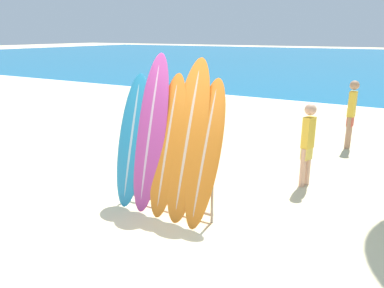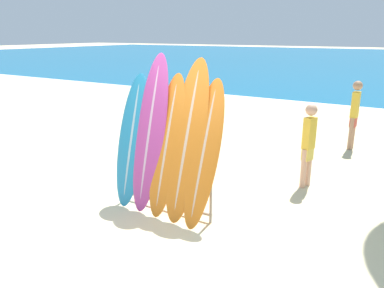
{
  "view_description": "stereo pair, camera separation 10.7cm",
  "coord_description": "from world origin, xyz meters",
  "px_view_note": "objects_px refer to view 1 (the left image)",
  "views": [
    {
      "loc": [
        2.8,
        -4.17,
        2.72
      ],
      "look_at": [
        -0.28,
        1.14,
        0.9
      ],
      "focal_mm": 35.0,
      "sensor_mm": 36.0,
      "label": 1
    },
    {
      "loc": [
        2.89,
        -4.11,
        2.72
      ],
      "look_at": [
        -0.28,
        1.14,
        0.9
      ],
      "focal_mm": 35.0,
      "sensor_mm": 36.0,
      "label": 2
    }
  ],
  "objects_px": {
    "person_near_water": "(308,142)",
    "surfboard_slot_1": "(151,133)",
    "surfboard_rack": "(166,183)",
    "surfboard_slot_0": "(132,141)",
    "surfboard_slot_2": "(168,145)",
    "surfboard_slot_4": "(205,153)",
    "person_mid_beach": "(351,112)",
    "surfboard_slot_3": "(188,140)"
  },
  "relations": [
    {
      "from": "person_near_water",
      "to": "surfboard_slot_1",
      "type": "bearing_deg",
      "value": -24.78
    },
    {
      "from": "surfboard_rack",
      "to": "surfboard_slot_0",
      "type": "height_order",
      "value": "surfboard_slot_0"
    },
    {
      "from": "surfboard_slot_2",
      "to": "surfboard_slot_4",
      "type": "relative_size",
      "value": 1.02
    },
    {
      "from": "surfboard_slot_2",
      "to": "person_mid_beach",
      "type": "height_order",
      "value": "surfboard_slot_2"
    },
    {
      "from": "surfboard_slot_1",
      "to": "person_near_water",
      "type": "bearing_deg",
      "value": 46.49
    },
    {
      "from": "person_mid_beach",
      "to": "surfboard_slot_4",
      "type": "bearing_deg",
      "value": -11.11
    },
    {
      "from": "surfboard_slot_0",
      "to": "surfboard_slot_1",
      "type": "relative_size",
      "value": 0.87
    },
    {
      "from": "surfboard_slot_2",
      "to": "surfboard_slot_4",
      "type": "height_order",
      "value": "surfboard_slot_2"
    },
    {
      "from": "surfboard_slot_3",
      "to": "person_near_water",
      "type": "xyz_separation_m",
      "value": [
        1.3,
        2.04,
        -0.35
      ]
    },
    {
      "from": "surfboard_slot_1",
      "to": "person_near_water",
      "type": "height_order",
      "value": "surfboard_slot_1"
    },
    {
      "from": "surfboard_rack",
      "to": "surfboard_slot_0",
      "type": "relative_size",
      "value": 0.78
    },
    {
      "from": "person_near_water",
      "to": "surfboard_rack",
      "type": "bearing_deg",
      "value": -18.81
    },
    {
      "from": "surfboard_slot_2",
      "to": "surfboard_slot_4",
      "type": "xyz_separation_m",
      "value": [
        0.65,
        0.0,
        -0.02
      ]
    },
    {
      "from": "surfboard_slot_3",
      "to": "person_mid_beach",
      "type": "height_order",
      "value": "surfboard_slot_3"
    },
    {
      "from": "surfboard_slot_3",
      "to": "surfboard_slot_4",
      "type": "xyz_separation_m",
      "value": [
        0.31,
        -0.04,
        -0.14
      ]
    },
    {
      "from": "surfboard_slot_0",
      "to": "surfboard_slot_4",
      "type": "relative_size",
      "value": 1.0
    },
    {
      "from": "surfboard_rack",
      "to": "surfboard_slot_0",
      "type": "bearing_deg",
      "value": 177.65
    },
    {
      "from": "surfboard_slot_1",
      "to": "surfboard_slot_3",
      "type": "distance_m",
      "value": 0.67
    },
    {
      "from": "surfboard_slot_3",
      "to": "person_near_water",
      "type": "relative_size",
      "value": 1.55
    },
    {
      "from": "surfboard_slot_1",
      "to": "person_mid_beach",
      "type": "xyz_separation_m",
      "value": [
        2.29,
        5.01,
        -0.32
      ]
    },
    {
      "from": "surfboard_slot_1",
      "to": "surfboard_slot_3",
      "type": "bearing_deg",
      "value": 1.96
    },
    {
      "from": "surfboard_slot_1",
      "to": "surfboard_slot_2",
      "type": "bearing_deg",
      "value": -3.74
    },
    {
      "from": "surfboard_slot_0",
      "to": "surfboard_rack",
      "type": "bearing_deg",
      "value": -2.35
    },
    {
      "from": "surfboard_rack",
      "to": "surfboard_slot_0",
      "type": "xyz_separation_m",
      "value": [
        -0.67,
        0.03,
        0.58
      ]
    },
    {
      "from": "surfboard_rack",
      "to": "surfboard_slot_1",
      "type": "height_order",
      "value": "surfboard_slot_1"
    },
    {
      "from": "surfboard_slot_4",
      "to": "person_mid_beach",
      "type": "bearing_deg",
      "value": 75.44
    },
    {
      "from": "surfboard_slot_1",
      "to": "surfboard_slot_4",
      "type": "relative_size",
      "value": 1.16
    },
    {
      "from": "surfboard_slot_2",
      "to": "surfboard_slot_3",
      "type": "relative_size",
      "value": 0.9
    },
    {
      "from": "surfboard_slot_0",
      "to": "surfboard_slot_1",
      "type": "xyz_separation_m",
      "value": [
        0.35,
        0.04,
        0.16
      ]
    },
    {
      "from": "surfboard_slot_4",
      "to": "person_near_water",
      "type": "distance_m",
      "value": 2.32
    },
    {
      "from": "surfboard_slot_2",
      "to": "person_near_water",
      "type": "height_order",
      "value": "surfboard_slot_2"
    },
    {
      "from": "surfboard_slot_0",
      "to": "surfboard_slot_3",
      "type": "bearing_deg",
      "value": 3.43
    },
    {
      "from": "surfboard_slot_2",
      "to": "surfboard_slot_3",
      "type": "xyz_separation_m",
      "value": [
        0.33,
        0.04,
        0.12
      ]
    },
    {
      "from": "surfboard_slot_2",
      "to": "person_mid_beach",
      "type": "distance_m",
      "value": 5.4
    },
    {
      "from": "surfboard_rack",
      "to": "surfboard_slot_2",
      "type": "distance_m",
      "value": 0.6
    },
    {
      "from": "surfboard_slot_0",
      "to": "surfboard_slot_4",
      "type": "height_order",
      "value": "surfboard_slot_0"
    },
    {
      "from": "person_near_water",
      "to": "surfboard_slot_2",
      "type": "bearing_deg",
      "value": -19.24
    },
    {
      "from": "surfboard_slot_4",
      "to": "person_near_water",
      "type": "bearing_deg",
      "value": 64.8
    },
    {
      "from": "surfboard_rack",
      "to": "surfboard_slot_2",
      "type": "bearing_deg",
      "value": 79.01
    },
    {
      "from": "surfboard_slot_4",
      "to": "person_near_water",
      "type": "height_order",
      "value": "surfboard_slot_4"
    },
    {
      "from": "surfboard_slot_1",
      "to": "person_mid_beach",
      "type": "relative_size",
      "value": 1.48
    },
    {
      "from": "person_near_water",
      "to": "surfboard_slot_3",
      "type": "bearing_deg",
      "value": -13.63
    }
  ]
}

